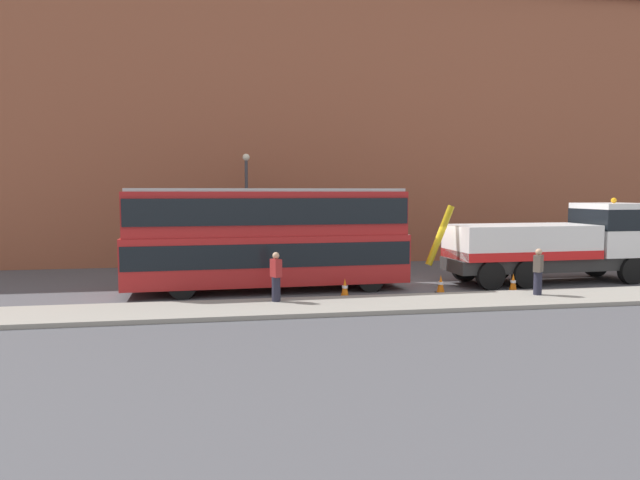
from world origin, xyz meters
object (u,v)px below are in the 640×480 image
object	(u,v)px
pedestrian_bystander	(538,272)
traffic_cone_near_truck	(513,283)
recovery_tow_truck	(558,242)
double_decker_bus	(268,235)
pedestrian_onlooker	(276,277)
traffic_cone_near_bus	(345,288)
traffic_cone_midway	(441,284)
street_lamp	(247,201)

from	to	relation	value
pedestrian_bystander	traffic_cone_near_truck	xyz separation A→B (m)	(-0.11, 1.57, -0.64)
recovery_tow_truck	pedestrian_bystander	xyz separation A→B (m)	(-2.94, -3.40, -0.77)
recovery_tow_truck	double_decker_bus	world-z (taller)	double_decker_bus
pedestrian_onlooker	double_decker_bus	bearing A→B (deg)	65.81
pedestrian_onlooker	pedestrian_bystander	world-z (taller)	same
pedestrian_onlooker	traffic_cone_near_bus	world-z (taller)	pedestrian_onlooker
recovery_tow_truck	traffic_cone_midway	xyz separation A→B (m)	(-6.01, -1.70, -1.42)
traffic_cone_near_bus	traffic_cone_midway	world-z (taller)	same
recovery_tow_truck	double_decker_bus	bearing A→B (deg)	177.76
double_decker_bus	street_lamp	bearing A→B (deg)	92.19
double_decker_bus	pedestrian_bystander	world-z (taller)	double_decker_bus
recovery_tow_truck	street_lamp	size ratio (longest dim) A/B	1.75
street_lamp	recovery_tow_truck	bearing A→B (deg)	-26.73
recovery_tow_truck	pedestrian_bystander	world-z (taller)	recovery_tow_truck
traffic_cone_near_bus	street_lamp	world-z (taller)	street_lamp
pedestrian_onlooker	traffic_cone_near_bus	xyz separation A→B (m)	(2.68, 1.11, -0.64)
traffic_cone_near_truck	traffic_cone_near_bus	bearing A→B (deg)	-179.56
pedestrian_onlooker	traffic_cone_near_bus	distance (m)	2.97
double_decker_bus	traffic_cone_near_truck	xyz separation A→B (m)	(9.51, -1.81, -1.89)
recovery_tow_truck	pedestrian_onlooker	world-z (taller)	recovery_tow_truck
pedestrian_bystander	street_lamp	size ratio (longest dim) A/B	0.29
traffic_cone_near_truck	pedestrian_onlooker	bearing A→B (deg)	-173.04
pedestrian_bystander	street_lamp	xyz separation A→B (m)	(-10.14, 9.99, 2.49)
traffic_cone_near_bus	traffic_cone_midway	bearing A→B (deg)	2.79
traffic_cone_near_bus	traffic_cone_midway	size ratio (longest dim) A/B	1.00
pedestrian_onlooker	traffic_cone_midway	distance (m)	6.69
pedestrian_onlooker	pedestrian_bystander	size ratio (longest dim) A/B	1.00
traffic_cone_near_bus	pedestrian_bystander	bearing A→B (deg)	-12.36
recovery_tow_truck	traffic_cone_midway	distance (m)	6.40
street_lamp	traffic_cone_midway	bearing A→B (deg)	-49.52
recovery_tow_truck	pedestrian_bystander	size ratio (longest dim) A/B	5.96
double_decker_bus	pedestrian_onlooker	bearing A→B (deg)	-92.00
double_decker_bus	traffic_cone_midway	distance (m)	7.02
pedestrian_onlooker	pedestrian_bystander	bearing A→B (deg)	-26.96
pedestrian_onlooker	street_lamp	size ratio (longest dim) A/B	0.29
pedestrian_onlooker	pedestrian_bystander	xyz separation A→B (m)	(9.60, -0.41, 0.00)
street_lamp	traffic_cone_near_truck	bearing A→B (deg)	-40.01
double_decker_bus	traffic_cone_near_bus	distance (m)	3.78
traffic_cone_midway	recovery_tow_truck	bearing A→B (deg)	15.78
double_decker_bus	traffic_cone_near_truck	bearing A→B (deg)	-13.12
double_decker_bus	recovery_tow_truck	bearing A→B (deg)	-2.24
traffic_cone_midway	traffic_cone_near_truck	world-z (taller)	same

